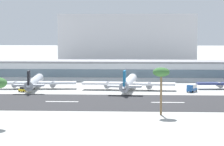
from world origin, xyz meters
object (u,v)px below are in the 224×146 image
Objects in this scene: distant_hotel_block at (127,40)px; palm_tree_2 at (161,74)px; service_box_truck_0 at (192,88)px; terminal_building at (135,70)px; airliner_black_tail_gate_0 at (34,82)px; airliner_blue_tail_gate_1 at (128,83)px; service_baggage_tug_1 at (22,90)px.

distant_hotel_block is 6.85× the size of palm_tree_2.
service_box_truck_0 is (31.06, -167.65, -17.30)m from distant_hotel_block.
terminal_building is 58.62m from service_box_truck_0.
airliner_black_tail_gate_0 is (-44.65, -45.67, -2.04)m from terminal_building.
airliner_black_tail_gate_0 is 42.25m from airliner_blue_tail_gate_1.
palm_tree_2 is at bearing -85.49° from terminal_building.
distant_hotel_block reaches higher than palm_tree_2.
airliner_black_tail_gate_0 is 11.78m from service_baggage_tug_1.
terminal_building is 12.43× the size of palm_tree_2.
palm_tree_2 is (56.14, -55.81, 11.80)m from service_baggage_tug_1.
distant_hotel_block is 227.92m from palm_tree_2.
palm_tree_2 reaches higher than airliner_black_tail_gate_0.
airliner_blue_tail_gate_1 is (-2.48, -48.19, -1.88)m from terminal_building.
terminal_building reaches higher than service_box_truck_0.
palm_tree_2 is (53.54, -67.12, 9.81)m from airliner_black_tail_gate_0.
airliner_black_tail_gate_0 is 69.62m from service_box_truck_0.
distant_hotel_block is at bearing 93.87° from palm_tree_2.
terminal_building is 4.02× the size of airliner_black_tail_gate_0.
airliner_blue_tail_gate_1 is at bearing -88.59° from distant_hotel_block.
service_box_truck_0 is at bearing -79.51° from distant_hotel_block.
terminal_building is 115.56m from distant_hotel_block.
palm_tree_2 is (11.37, -64.60, 9.65)m from airliner_blue_tail_gate_1.
terminal_building reaches higher than airliner_blue_tail_gate_1.
terminal_building reaches higher than service_baggage_tug_1.
airliner_black_tail_gate_0 is (-38.15, -160.19, -16.05)m from distant_hotel_block.
service_box_truck_0 is at bearing -96.39° from airliner_blue_tail_gate_1.
palm_tree_2 is (15.39, -227.32, -6.24)m from distant_hotel_block.
service_baggage_tug_1 is at bearing -58.83° from service_box_truck_0.
distant_hotel_block is 165.46m from airliner_black_tail_gate_0.
airliner_black_tail_gate_0 is 3.09× the size of palm_tree_2.
service_box_truck_0 is 62.67m from palm_tree_2.
distant_hotel_block is 28.34× the size of service_baggage_tug_1.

